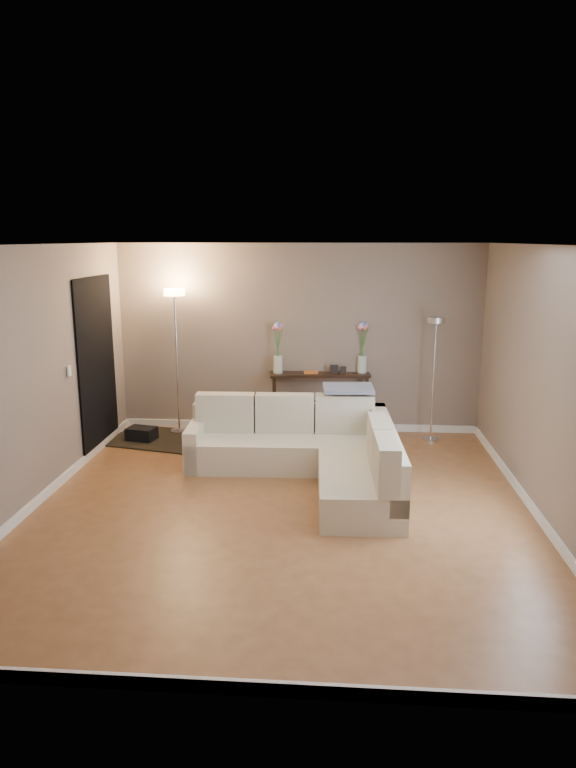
# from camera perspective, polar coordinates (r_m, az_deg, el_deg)

# --- Properties ---
(floor) EXTENTS (5.00, 5.50, 0.01)m
(floor) POSITION_cam_1_polar(r_m,az_deg,el_deg) (6.60, -0.53, -10.95)
(floor) COLOR #986037
(floor) RESTS_ON ground
(ceiling) EXTENTS (5.00, 5.50, 0.01)m
(ceiling) POSITION_cam_1_polar(r_m,az_deg,el_deg) (6.04, -0.58, 12.34)
(ceiling) COLOR white
(ceiling) RESTS_ON ground
(wall_back) EXTENTS (5.00, 0.02, 2.60)m
(wall_back) POSITION_cam_1_polar(r_m,az_deg,el_deg) (8.90, 0.94, 4.05)
(wall_back) COLOR gray
(wall_back) RESTS_ON ground
(wall_front) EXTENTS (5.00, 0.02, 2.60)m
(wall_front) POSITION_cam_1_polar(r_m,az_deg,el_deg) (3.57, -4.33, -9.55)
(wall_front) COLOR gray
(wall_front) RESTS_ON ground
(wall_left) EXTENTS (0.02, 5.50, 2.60)m
(wall_left) POSITION_cam_1_polar(r_m,az_deg,el_deg) (6.87, -21.90, 0.50)
(wall_left) COLOR gray
(wall_left) RESTS_ON ground
(wall_right) EXTENTS (0.02, 5.50, 2.60)m
(wall_right) POSITION_cam_1_polar(r_m,az_deg,el_deg) (6.49, 22.13, -0.20)
(wall_right) COLOR gray
(wall_right) RESTS_ON ground
(baseboard_back) EXTENTS (5.00, 0.03, 0.10)m
(baseboard_back) POSITION_cam_1_polar(r_m,az_deg,el_deg) (9.15, 0.91, -3.74)
(baseboard_back) COLOR white
(baseboard_back) RESTS_ON ground
(baseboard_front) EXTENTS (5.00, 0.03, 0.10)m
(baseboard_front) POSITION_cam_1_polar(r_m,az_deg,el_deg) (4.22, -3.96, -25.30)
(baseboard_front) COLOR white
(baseboard_front) RESTS_ON ground
(baseboard_left) EXTENTS (0.03, 5.50, 0.10)m
(baseboard_left) POSITION_cam_1_polar(r_m,az_deg,el_deg) (7.21, -20.89, -9.25)
(baseboard_left) COLOR white
(baseboard_left) RESTS_ON ground
(baseboard_right) EXTENTS (0.03, 5.50, 0.10)m
(baseboard_right) POSITION_cam_1_polar(r_m,az_deg,el_deg) (6.85, 21.04, -10.44)
(baseboard_right) COLOR white
(baseboard_right) RESTS_ON ground
(doorway) EXTENTS (0.02, 1.20, 2.20)m
(doorway) POSITION_cam_1_polar(r_m,az_deg,el_deg) (8.42, -16.60, 1.63)
(doorway) COLOR black
(doorway) RESTS_ON ground
(switch_plate) EXTENTS (0.02, 0.08, 0.12)m
(switch_plate) POSITION_cam_1_polar(r_m,az_deg,el_deg) (7.63, -18.88, 1.12)
(switch_plate) COLOR white
(switch_plate) RESTS_ON ground
(sectional_sofa) EXTENTS (2.43, 2.28, 0.83)m
(sectional_sofa) POSITION_cam_1_polar(r_m,az_deg,el_deg) (7.30, 2.28, -5.97)
(sectional_sofa) COLOR beige
(sectional_sofa) RESTS_ON floor
(throw_blanket) EXTENTS (0.62, 0.39, 0.08)m
(throw_blanket) POSITION_cam_1_polar(r_m,az_deg,el_deg) (7.70, 5.38, -0.38)
(throw_blanket) COLOR slate
(throw_blanket) RESTS_ON sectional_sofa
(console_table) EXTENTS (1.40, 0.49, 0.84)m
(console_table) POSITION_cam_1_polar(r_m,az_deg,el_deg) (8.96, 2.28, -1.28)
(console_table) COLOR black
(console_table) RESTS_ON floor
(leaning_mirror) EXTENTS (0.97, 0.13, 0.76)m
(leaning_mirror) POSITION_cam_1_polar(r_m,az_deg,el_deg) (8.98, 2.81, 3.57)
(leaning_mirror) COLOR black
(leaning_mirror) RESTS_ON console_table
(table_decor) EXTENTS (0.59, 0.14, 0.14)m
(table_decor) POSITION_cam_1_polar(r_m,az_deg,el_deg) (8.83, 2.85, 1.08)
(table_decor) COLOR orange
(table_decor) RESTS_ON console_table
(flower_vase_left) EXTENTS (0.16, 0.14, 0.72)m
(flower_vase_left) POSITION_cam_1_polar(r_m,az_deg,el_deg) (8.80, -0.90, 2.85)
(flower_vase_left) COLOR silver
(flower_vase_left) RESTS_ON console_table
(flower_vase_right) EXTENTS (0.16, 0.14, 0.72)m
(flower_vase_right) POSITION_cam_1_polar(r_m,az_deg,el_deg) (8.88, 6.63, 2.85)
(flower_vase_right) COLOR silver
(flower_vase_right) RESTS_ON console_table
(floor_lamp_lit) EXTENTS (0.34, 0.34, 2.00)m
(floor_lamp_lit) POSITION_cam_1_polar(r_m,az_deg,el_deg) (8.85, -9.94, 4.53)
(floor_lamp_lit) COLOR silver
(floor_lamp_lit) RESTS_ON floor
(floor_lamp_unlit) EXTENTS (0.26, 0.26, 1.67)m
(floor_lamp_unlit) POSITION_cam_1_polar(r_m,az_deg,el_deg) (8.60, 12.91, 2.58)
(floor_lamp_unlit) COLOR silver
(floor_lamp_unlit) RESTS_ON floor
(charcoal_rug) EXTENTS (1.49, 1.24, 0.02)m
(charcoal_rug) POSITION_cam_1_polar(r_m,az_deg,el_deg) (8.88, -11.33, -4.79)
(charcoal_rug) COLOR black
(charcoal_rug) RESTS_ON floor
(black_bag) EXTENTS (0.42, 0.34, 0.24)m
(black_bag) POSITION_cam_1_polar(r_m,az_deg,el_deg) (8.87, -12.87, -4.54)
(black_bag) COLOR black
(black_bag) RESTS_ON charcoal_rug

